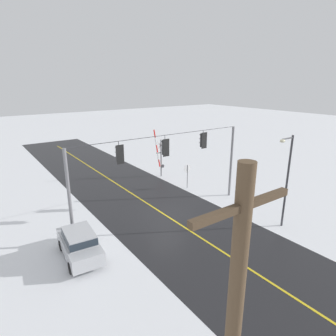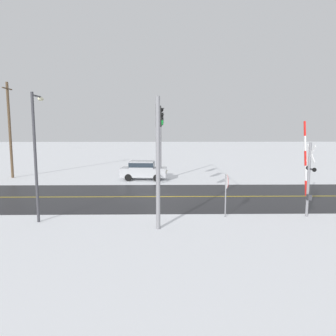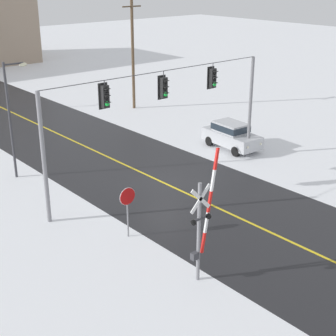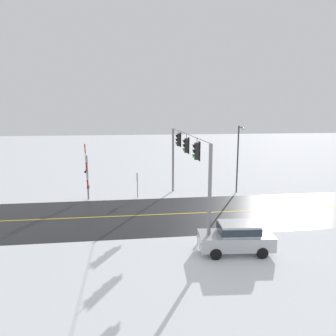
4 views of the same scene
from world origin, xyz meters
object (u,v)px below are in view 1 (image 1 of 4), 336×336
(stop_sign, at_px, (187,171))
(railroad_crossing, at_px, (160,155))
(parked_car_silver, at_px, (79,243))
(streetlamp_near, at_px, (286,174))

(stop_sign, height_order, railroad_crossing, railroad_crossing)
(railroad_crossing, relative_size, parked_car_silver, 1.19)
(stop_sign, distance_m, parked_car_silver, 13.26)
(parked_car_silver, height_order, streetlamp_near, streetlamp_near)
(stop_sign, xyz_separation_m, railroad_crossing, (0.10, -4.42, 0.63))
(railroad_crossing, distance_m, streetlamp_near, 14.23)
(railroad_crossing, xyz_separation_m, parked_car_silver, (12.08, 9.58, -1.39))
(stop_sign, bearing_deg, parked_car_silver, 22.96)
(streetlamp_near, bearing_deg, stop_sign, -86.85)
(railroad_crossing, relative_size, streetlamp_near, 0.79)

